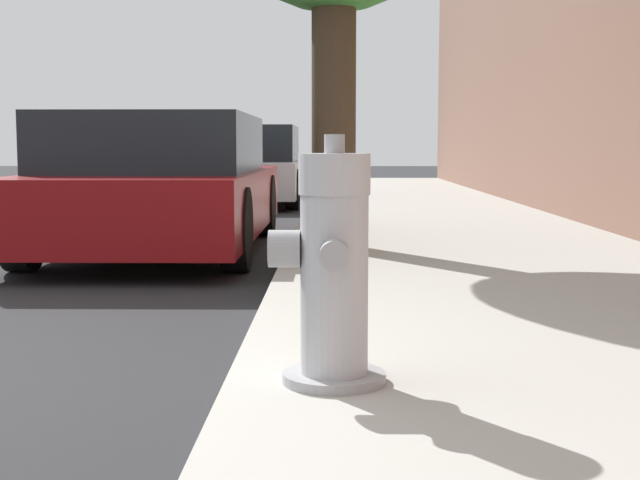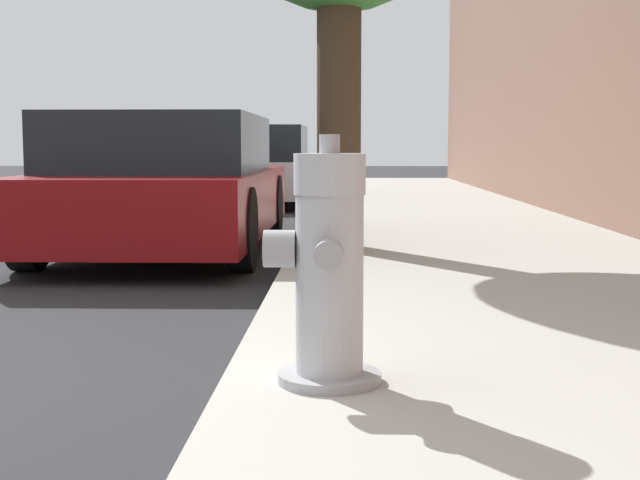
# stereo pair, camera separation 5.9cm
# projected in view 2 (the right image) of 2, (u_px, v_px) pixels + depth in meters

# --- Properties ---
(fire_hydrant) EXTENTS (0.41, 0.42, 0.86)m
(fire_hydrant) POSITION_uv_depth(u_px,v_px,m) (328.00, 271.00, 3.08)
(fire_hydrant) COLOR #97979C
(fire_hydrant) RESTS_ON sidewalk_slab
(parked_car_near) EXTENTS (1.86, 4.46, 1.25)m
(parked_car_near) POSITION_uv_depth(u_px,v_px,m) (168.00, 185.00, 8.17)
(parked_car_near) COLOR maroon
(parked_car_near) RESTS_ON ground_plane
(parked_car_mid) EXTENTS (1.82, 4.01, 1.29)m
(parked_car_mid) POSITION_uv_depth(u_px,v_px,m) (255.00, 167.00, 14.67)
(parked_car_mid) COLOR #B7B7BC
(parked_car_mid) RESTS_ON ground_plane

